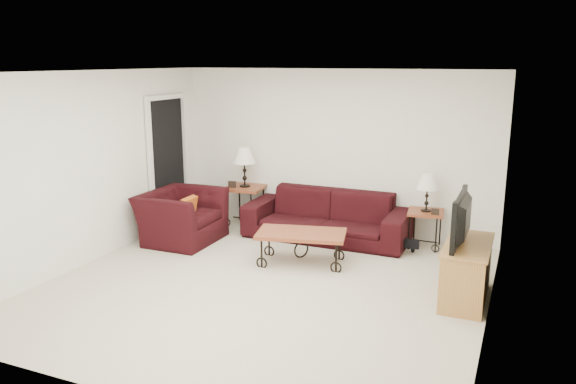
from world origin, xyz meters
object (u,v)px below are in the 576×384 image
Objects in this scene: side_table_right at (425,229)px; backpack at (413,239)px; coffee_table at (301,248)px; sofa at (327,216)px; armchair at (181,216)px; side_table_left at (245,206)px; television at (468,219)px; lamp_right at (427,193)px; tv_stand at (466,271)px; lamp_left at (245,167)px.

side_table_right reaches higher than backpack.
side_table_right reaches higher than coffee_table.
backpack is at bearing -5.69° from sofa.
coffee_table is 1.00× the size of armchair.
side_table_left is 1.61× the size of backpack.
coffee_table is 2.24m from television.
lamp_right reaches higher than armchair.
coffee_table reaches higher than backpack.
tv_stand is at bearing 90.00° from television.
sofa is 2.15m from armchair.
tv_stand is at bearing -24.46° from side_table_left.
side_table_left is 2.93m from lamp_right.
coffee_table is 1.18× the size of television.
sofa is 2.66m from television.
sofa is 2.24× the size of tv_stand.
side_table_left is 0.59× the size of tv_stand.
lamp_left reaches higher than tv_stand.
side_table_right is at bearing -0.00° from lamp_left.
side_table_right is 3.55m from armchair.
side_table_left is 0.64m from lamp_left.
side_table_left is 3.99m from tv_stand.
lamp_left is 2.13m from coffee_table.
armchair is at bearing -97.44° from television.
tv_stand reaches higher than coffee_table.
side_table_right is at bearing -156.39° from television.
sofa is at bearing 92.31° from coffee_table.
lamp_right is 1.35× the size of backpack.
coffee_table is (0.05, -1.13, -0.14)m from sofa.
side_table_left reaches higher than backpack.
sofa reaches higher than side_table_right.
side_table_right is 0.84× the size of lamp_left.
coffee_table is at bearing -99.08° from television.
lamp_left is 0.56× the size of armchair.
lamp_left reaches higher than sofa.
side_table_right is 0.34m from backpack.
tv_stand reaches higher than side_table_right.
lamp_left is 3.97m from television.
television is (4.08, -0.53, 0.56)m from armchair.
tv_stand reaches higher than backpack.
side_table_left is at bearing 180.00° from side_table_right.
side_table_right is at bearing 7.20° from sofa.
armchair is (-0.48, -1.12, -0.59)m from lamp_left.
backpack is at bearing -107.82° from side_table_right.
side_table_left is at bearing -23.69° from armchair.
backpack is (-0.82, 1.34, -0.73)m from television.
sofa is at bearing -172.80° from side_table_right.
backpack is at bearing -6.39° from lamp_left.
backpack is (-0.10, -0.31, -0.61)m from lamp_right.
lamp_right is at bearing -0.00° from lamp_left.
backpack is at bearing -148.45° from television.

